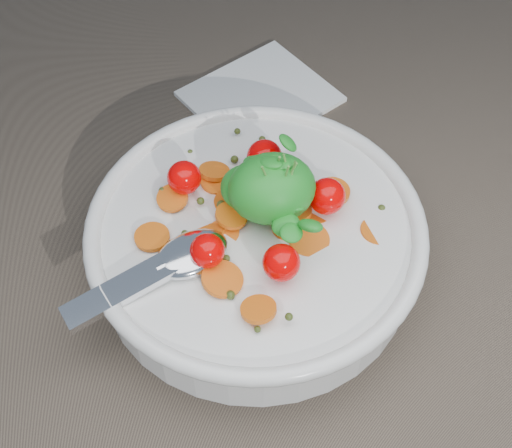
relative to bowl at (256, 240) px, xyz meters
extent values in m
plane|color=#6C5D4D|center=(-0.02, -0.02, -0.04)|extent=(6.00, 6.00, 0.00)
cylinder|color=white|center=(0.00, 0.00, -0.01)|extent=(0.29, 0.29, 0.06)
torus|color=white|center=(0.00, 0.00, 0.02)|extent=(0.30, 0.30, 0.02)
cylinder|color=white|center=(0.00, 0.00, -0.03)|extent=(0.14, 0.14, 0.01)
cylinder|color=brown|center=(0.00, 0.00, -0.01)|extent=(0.26, 0.26, 0.04)
cylinder|color=orange|center=(0.08, 0.02, 0.03)|extent=(0.04, 0.04, 0.01)
cylinder|color=orange|center=(-0.02, 0.07, 0.02)|extent=(0.03, 0.03, 0.01)
cylinder|color=orange|center=(0.06, 0.01, 0.02)|extent=(0.05, 0.05, 0.01)
cylinder|color=orange|center=(-0.04, 0.01, 0.02)|extent=(0.04, 0.04, 0.02)
cylinder|color=orange|center=(-0.04, -0.05, 0.02)|extent=(0.04, 0.04, 0.01)
cylinder|color=orange|center=(0.03, -0.01, 0.02)|extent=(0.04, 0.04, 0.01)
cylinder|color=orange|center=(0.02, 0.05, 0.02)|extent=(0.04, 0.04, 0.01)
cylinder|color=orange|center=(0.01, 0.03, 0.02)|extent=(0.03, 0.04, 0.01)
cylinder|color=orange|center=(0.02, 0.01, 0.02)|extent=(0.04, 0.04, 0.01)
cylinder|color=orange|center=(-0.02, 0.06, 0.02)|extent=(0.04, 0.04, 0.01)
cylinder|color=orange|center=(0.10, -0.03, 0.02)|extent=(0.04, 0.05, 0.02)
cylinder|color=orange|center=(-0.02, -0.09, 0.03)|extent=(0.04, 0.04, 0.01)
cylinder|color=orange|center=(0.02, 0.02, 0.02)|extent=(0.04, 0.04, 0.01)
cylinder|color=orange|center=(-0.07, 0.04, 0.03)|extent=(0.04, 0.04, 0.01)
cylinder|color=orange|center=(-0.02, 0.01, 0.03)|extent=(0.04, 0.04, 0.01)
cylinder|color=orange|center=(-0.01, 0.03, 0.02)|extent=(0.04, 0.04, 0.01)
cylinder|color=orange|center=(0.10, -0.03, 0.02)|extent=(0.04, 0.04, 0.01)
cylinder|color=orange|center=(-0.01, 0.03, 0.03)|extent=(0.04, 0.04, 0.02)
cylinder|color=orange|center=(-0.03, 0.00, 0.02)|extent=(0.03, 0.03, 0.01)
cylinder|color=orange|center=(0.04, -0.03, 0.02)|extent=(0.05, 0.05, 0.01)
cylinder|color=orange|center=(-0.09, 0.01, 0.02)|extent=(0.04, 0.04, 0.01)
cylinder|color=orange|center=(0.04, 0.01, 0.02)|extent=(0.04, 0.04, 0.01)
sphere|color=#374416|center=(-0.02, -0.10, 0.02)|extent=(0.01, 0.01, 0.01)
sphere|color=#374416|center=(-0.04, -0.03, 0.02)|extent=(0.01, 0.01, 0.01)
sphere|color=#374416|center=(-0.07, 0.06, 0.03)|extent=(0.01, 0.01, 0.01)
sphere|color=#374416|center=(0.03, 0.06, 0.03)|extent=(0.01, 0.01, 0.01)
sphere|color=#374416|center=(0.00, 0.08, 0.02)|extent=(0.01, 0.01, 0.01)
sphere|color=#374416|center=(-0.03, 0.03, 0.03)|extent=(0.01, 0.01, 0.01)
sphere|color=#374416|center=(-0.04, -0.02, 0.02)|extent=(0.01, 0.01, 0.01)
sphere|color=#374416|center=(-0.06, 0.00, 0.02)|extent=(0.01, 0.01, 0.01)
sphere|color=#374416|center=(0.00, -0.10, 0.03)|extent=(0.01, 0.01, 0.01)
sphere|color=#374416|center=(0.01, 0.07, 0.02)|extent=(0.01, 0.01, 0.01)
sphere|color=#374416|center=(0.00, -0.04, 0.02)|extent=(0.01, 0.01, 0.01)
sphere|color=#374416|center=(-0.04, -0.07, 0.02)|extent=(0.01, 0.01, 0.01)
sphere|color=#374416|center=(0.12, -0.01, 0.02)|extent=(0.01, 0.01, 0.01)
sphere|color=#374416|center=(0.01, 0.11, 0.03)|extent=(0.01, 0.01, 0.01)
sphere|color=#374416|center=(0.03, 0.10, 0.03)|extent=(0.01, 0.01, 0.01)
sphere|color=#374416|center=(-0.04, 0.10, 0.02)|extent=(0.01, 0.01, 0.01)
sphere|color=#374416|center=(-0.04, 0.03, 0.03)|extent=(0.01, 0.01, 0.01)
sphere|color=#374416|center=(-0.03, -0.03, 0.02)|extent=(0.01, 0.01, 0.01)
sphere|color=#374416|center=(0.04, 0.03, 0.02)|extent=(0.01, 0.01, 0.01)
sphere|color=#E60000|center=(0.06, 0.00, 0.04)|extent=(0.03, 0.03, 0.03)
sphere|color=#E60000|center=(0.02, 0.06, 0.04)|extent=(0.03, 0.03, 0.03)
sphere|color=#E60000|center=(-0.05, 0.05, 0.04)|extent=(0.03, 0.03, 0.03)
sphere|color=#E60000|center=(-0.05, -0.03, 0.04)|extent=(0.03, 0.03, 0.03)
sphere|color=#E60000|center=(0.01, -0.06, 0.04)|extent=(0.03, 0.03, 0.03)
ellipsoid|color=#209225|center=(0.02, 0.01, 0.06)|extent=(0.08, 0.07, 0.06)
ellipsoid|color=#209225|center=(0.00, 0.02, 0.05)|extent=(0.04, 0.04, 0.04)
ellipsoid|color=#209225|center=(0.02, 0.02, 0.07)|extent=(0.03, 0.03, 0.03)
ellipsoid|color=#209225|center=(0.03, 0.02, 0.08)|extent=(0.03, 0.03, 0.02)
ellipsoid|color=#209225|center=(0.00, 0.00, 0.06)|extent=(0.03, 0.03, 0.03)
ellipsoid|color=#209225|center=(0.02, 0.01, 0.07)|extent=(0.03, 0.03, 0.02)
ellipsoid|color=#209225|center=(0.02, -0.03, 0.05)|extent=(0.03, 0.03, 0.02)
ellipsoid|color=#209225|center=(0.03, -0.01, 0.05)|extent=(0.03, 0.03, 0.03)
ellipsoid|color=#209225|center=(0.02, 0.01, 0.06)|extent=(0.03, 0.03, 0.02)
ellipsoid|color=#209225|center=(0.02, -0.04, 0.06)|extent=(0.03, 0.03, 0.01)
ellipsoid|color=#209225|center=(0.02, 0.00, 0.06)|extent=(0.03, 0.03, 0.01)
ellipsoid|color=#209225|center=(0.01, 0.03, 0.07)|extent=(0.03, 0.03, 0.01)
ellipsoid|color=#209225|center=(0.02, 0.01, 0.07)|extent=(0.02, 0.02, 0.01)
ellipsoid|color=#209225|center=(0.01, 0.01, 0.07)|extent=(0.03, 0.03, 0.02)
ellipsoid|color=#209225|center=(0.04, -0.04, 0.06)|extent=(0.03, 0.03, 0.03)
ellipsoid|color=#209225|center=(0.00, 0.00, 0.07)|extent=(0.03, 0.03, 0.02)
ellipsoid|color=#209225|center=(0.04, 0.05, 0.06)|extent=(0.02, 0.03, 0.02)
ellipsoid|color=#209225|center=(0.01, 0.02, 0.07)|extent=(0.03, 0.03, 0.02)
ellipsoid|color=#209225|center=(0.02, 0.02, 0.08)|extent=(0.03, 0.03, 0.02)
ellipsoid|color=#209225|center=(0.02, 0.01, 0.07)|extent=(0.02, 0.03, 0.02)
ellipsoid|color=#209225|center=(0.02, 0.01, 0.07)|extent=(0.02, 0.02, 0.01)
ellipsoid|color=#209225|center=(0.01, 0.01, 0.07)|extent=(0.04, 0.04, 0.02)
ellipsoid|color=#209225|center=(0.02, 0.01, 0.07)|extent=(0.02, 0.02, 0.01)
cylinder|color=#4C8C33|center=(0.01, 0.00, 0.07)|extent=(0.02, 0.00, 0.05)
cylinder|color=#4C8C33|center=(0.03, 0.00, 0.07)|extent=(0.02, 0.02, 0.05)
cylinder|color=#4C8C33|center=(0.03, 0.00, 0.07)|extent=(0.02, 0.01, 0.05)
cylinder|color=#4C8C33|center=(0.03, 0.01, 0.07)|extent=(0.01, 0.02, 0.05)
cylinder|color=#4C8C33|center=(0.02, 0.02, 0.07)|extent=(0.00, 0.02, 0.05)
cylinder|color=#4C8C33|center=(0.02, 0.00, 0.07)|extent=(0.01, 0.01, 0.05)
ellipsoid|color=silver|center=(-0.06, -0.02, 0.03)|extent=(0.08, 0.06, 0.02)
cube|color=silver|center=(-0.11, -0.04, 0.03)|extent=(0.13, 0.06, 0.02)
cylinder|color=silver|center=(-0.08, -0.03, 0.03)|extent=(0.03, 0.02, 0.01)
cube|color=white|center=(0.06, 0.22, -0.03)|extent=(0.19, 0.18, 0.01)
camera|label=1|loc=(-0.09, -0.37, 0.52)|focal=50.00mm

